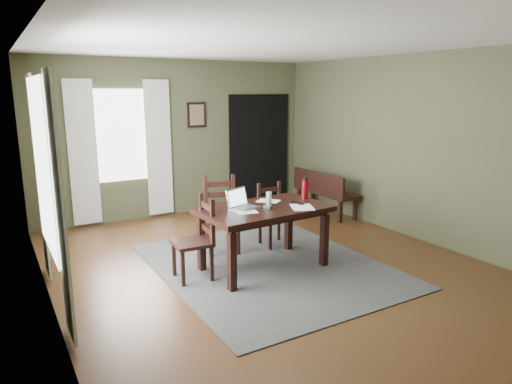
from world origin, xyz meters
TOP-DOWN VIEW (x-y plane):
  - ground at (0.00, 0.00)m, footprint 5.00×6.00m
  - room_shell at (0.00, 0.00)m, footprint 5.02×6.02m
  - rug at (0.00, 0.00)m, footprint 2.60×3.20m
  - dining_table at (-0.09, -0.04)m, footprint 1.61×1.02m
  - chair_end at (-0.93, 0.09)m, footprint 0.46×0.45m
  - chair_back_left at (-0.24, 0.81)m, footprint 0.56×0.56m
  - chair_back_right at (0.50, 0.66)m, footprint 0.41×0.41m
  - bench at (2.15, 1.60)m, footprint 0.44×1.37m
  - laptop at (-0.35, 0.05)m, footprint 0.42×0.38m
  - computer_mouse at (-0.08, -0.11)m, footprint 0.09×0.11m
  - tv_remote at (0.36, -0.11)m, footprint 0.09×0.19m
  - drinking_glass at (0.04, 0.05)m, footprint 0.07×0.07m
  - water_bottle at (0.61, 0.07)m, footprint 0.10×0.10m
  - paper_a at (-0.37, -0.07)m, footprint 0.31×0.36m
  - paper_b at (0.30, -0.29)m, footprint 0.37×0.41m
  - paper_c at (0.12, 0.19)m, footprint 0.34×0.35m
  - window_left at (-2.47, 0.20)m, footprint 0.01×1.30m
  - window_back at (-1.00, 2.97)m, footprint 1.00×0.01m
  - curtain_left_near at (-2.44, -0.62)m, footprint 0.03×0.48m
  - curtain_left_far at (-2.44, 1.02)m, footprint 0.03×0.48m
  - curtain_back_left at (-1.62, 2.94)m, footprint 0.44×0.03m
  - curtain_back_right at (-0.38, 2.94)m, footprint 0.44×0.03m
  - framed_picture at (0.35, 2.97)m, footprint 0.34×0.03m
  - doorway_back at (1.65, 2.97)m, footprint 1.30×0.03m

SIDE VIEW (x-z plane):
  - ground at x=0.00m, z-range -0.01..0.00m
  - rug at x=0.00m, z-range 0.00..0.01m
  - chair_back_right at x=0.50m, z-range -0.01..0.87m
  - bench at x=2.15m, z-range 0.08..0.85m
  - chair_end at x=-0.93m, z-range -0.01..0.96m
  - chair_back_left at x=-0.24m, z-range -0.01..1.02m
  - dining_table at x=-0.09m, z-range 0.30..1.08m
  - paper_c at x=0.12m, z-range 0.79..0.79m
  - paper_a at x=-0.37m, z-range 0.79..0.79m
  - paper_b at x=0.30m, z-range 0.79..0.79m
  - tv_remote at x=0.36m, z-range 0.79..0.81m
  - computer_mouse at x=-0.08m, z-range 0.79..0.82m
  - laptop at x=-0.35m, z-range 0.73..0.97m
  - drinking_glass at x=0.04m, z-range 0.79..0.94m
  - water_bottle at x=0.61m, z-range 0.78..1.06m
  - doorway_back at x=1.65m, z-range 0.00..2.10m
  - curtain_left_near at x=-2.44m, z-range 0.05..2.35m
  - curtain_left_far at x=-2.44m, z-range 0.05..2.35m
  - curtain_back_left at x=-1.62m, z-range 0.05..2.35m
  - curtain_back_right at x=-0.38m, z-range 0.05..2.35m
  - window_left at x=-2.47m, z-range 0.60..2.30m
  - window_back at x=-1.00m, z-range 0.70..2.20m
  - framed_picture at x=0.35m, z-range 1.53..1.97m
  - room_shell at x=0.00m, z-range 0.45..3.16m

